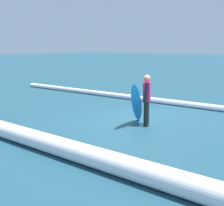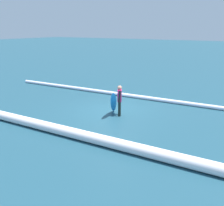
{
  "view_description": "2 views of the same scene",
  "coord_description": "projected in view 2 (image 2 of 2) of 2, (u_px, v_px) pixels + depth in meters",
  "views": [
    {
      "loc": [
        -6.52,
        8.38,
        2.38
      ],
      "look_at": [
        -0.78,
        2.03,
        0.89
      ],
      "focal_mm": 52.56,
      "sensor_mm": 36.0,
      "label": 1
    },
    {
      "loc": [
        -7.65,
        11.91,
        4.34
      ],
      "look_at": [
        -1.07,
        1.64,
        0.96
      ],
      "focal_mm": 44.05,
      "sensor_mm": 36.0,
      "label": 2
    }
  ],
  "objects": [
    {
      "name": "ground_plane",
      "position": [
        112.0,
        110.0,
        14.8
      ],
      "size": [
        162.5,
        162.5,
        0.0
      ],
      "primitive_type": "plane",
      "color": "#1E4657"
    },
    {
      "name": "surfer",
      "position": [
        120.0,
        99.0,
        13.76
      ],
      "size": [
        0.34,
        0.55,
        1.54
      ],
      "rotation": [
        0.0,
        0.0,
        5.23
      ],
      "color": "black",
      "rests_on": "ground_plane"
    },
    {
      "name": "surfboard",
      "position": [
        113.0,
        103.0,
        13.82
      ],
      "size": [
        1.04,
        1.42,
        1.36
      ],
      "color": "#268CE5",
      "rests_on": "ground_plane"
    },
    {
      "name": "wave_crest_foreground",
      "position": [
        144.0,
        98.0,
        17.03
      ],
      "size": [
        20.75,
        0.94,
        0.23
      ],
      "primitive_type": "cylinder",
      "rotation": [
        0.0,
        1.57,
        0.03
      ],
      "color": "white",
      "rests_on": "ground_plane"
    },
    {
      "name": "wave_crest_midground",
      "position": [
        58.0,
        129.0,
        11.49
      ],
      "size": [
        17.85,
        0.8,
        0.42
      ],
      "primitive_type": "cylinder",
      "rotation": [
        0.0,
        1.57,
        0.02
      ],
      "color": "white",
      "rests_on": "ground_plane"
    }
  ]
}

